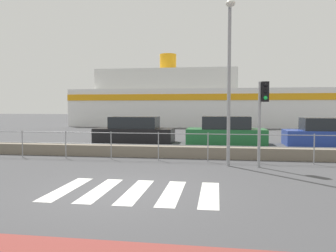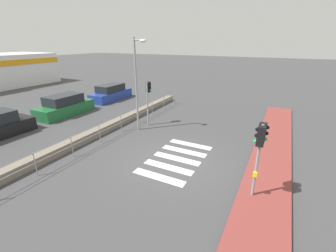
{
  "view_description": "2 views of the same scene",
  "coord_description": "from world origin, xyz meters",
  "px_view_note": "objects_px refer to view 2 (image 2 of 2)",
  "views": [
    {
      "loc": [
        2.24,
        -7.71,
        2.08
      ],
      "look_at": [
        0.78,
        2.0,
        1.5
      ],
      "focal_mm": 35.0,
      "sensor_mm": 36.0,
      "label": 1
    },
    {
      "loc": [
        -8.57,
        -4.08,
        5.4
      ],
      "look_at": [
        1.28,
        1.0,
        1.2
      ],
      "focal_mm": 24.0,
      "sensor_mm": 36.0,
      "label": 2
    }
  ],
  "objects_px": {
    "traffic_light_near": "(260,142)",
    "traffic_light_far": "(148,94)",
    "parked_car_blue": "(111,93)",
    "parked_car_green": "(65,106)",
    "streetlamp": "(138,75)"
  },
  "relations": [
    {
      "from": "traffic_light_near",
      "to": "traffic_light_far",
      "type": "xyz_separation_m",
      "value": [
        4.87,
        7.45,
        -0.09
      ]
    },
    {
      "from": "traffic_light_far",
      "to": "parked_car_blue",
      "type": "bearing_deg",
      "value": 58.4
    },
    {
      "from": "traffic_light_near",
      "to": "parked_car_blue",
      "type": "distance_m",
      "value": 17.26
    },
    {
      "from": "traffic_light_near",
      "to": "parked_car_blue",
      "type": "xyz_separation_m",
      "value": [
        9.21,
        14.51,
        -1.61
      ]
    },
    {
      "from": "parked_car_green",
      "to": "traffic_light_far",
      "type": "bearing_deg",
      "value": -81.67
    },
    {
      "from": "parked_car_blue",
      "to": "streetlamp",
      "type": "bearing_deg",
      "value": -127.68
    },
    {
      "from": "streetlamp",
      "to": "parked_car_green",
      "type": "distance_m",
      "value": 7.64
    },
    {
      "from": "traffic_light_far",
      "to": "parked_car_green",
      "type": "height_order",
      "value": "traffic_light_far"
    },
    {
      "from": "parked_car_green",
      "to": "parked_car_blue",
      "type": "xyz_separation_m",
      "value": [
        5.38,
        0.0,
        -0.03
      ]
    },
    {
      "from": "parked_car_blue",
      "to": "parked_car_green",
      "type": "bearing_deg",
      "value": -180.0
    },
    {
      "from": "traffic_light_far",
      "to": "parked_car_green",
      "type": "bearing_deg",
      "value": 98.33
    },
    {
      "from": "streetlamp",
      "to": "traffic_light_near",
      "type": "bearing_deg",
      "value": -116.72
    },
    {
      "from": "parked_car_green",
      "to": "parked_car_blue",
      "type": "height_order",
      "value": "parked_car_green"
    },
    {
      "from": "traffic_light_near",
      "to": "parked_car_green",
      "type": "xyz_separation_m",
      "value": [
        3.83,
        14.51,
        -1.58
      ]
    },
    {
      "from": "traffic_light_far",
      "to": "parked_car_blue",
      "type": "distance_m",
      "value": 8.43
    }
  ]
}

